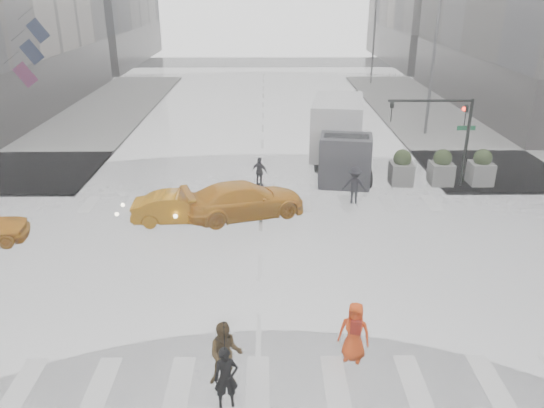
{
  "coord_description": "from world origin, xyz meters",
  "views": [
    {
      "loc": [
        0.25,
        -16.83,
        9.45
      ],
      "look_at": [
        0.46,
        2.0,
        1.64
      ],
      "focal_mm": 35.0,
      "sensor_mm": 36.0,
      "label": 1
    }
  ],
  "objects_px": {
    "traffic_signal_pole": "(448,125)",
    "pedestrian_orange": "(354,332)",
    "pedestrian_brown": "(225,354)",
    "taxi_mid": "(180,208)",
    "box_truck": "(339,135)"
  },
  "relations": [
    {
      "from": "pedestrian_brown",
      "to": "box_truck",
      "type": "distance_m",
      "value": 17.58
    },
    {
      "from": "pedestrian_orange",
      "to": "taxi_mid",
      "type": "bearing_deg",
      "value": 142.68
    },
    {
      "from": "pedestrian_brown",
      "to": "pedestrian_orange",
      "type": "height_order",
      "value": "pedestrian_brown"
    },
    {
      "from": "pedestrian_brown",
      "to": "box_truck",
      "type": "relative_size",
      "value": 0.26
    },
    {
      "from": "traffic_signal_pole",
      "to": "pedestrian_orange",
      "type": "height_order",
      "value": "traffic_signal_pole"
    },
    {
      "from": "box_truck",
      "to": "taxi_mid",
      "type": "bearing_deg",
      "value": -128.87
    },
    {
      "from": "taxi_mid",
      "to": "pedestrian_orange",
      "type": "bearing_deg",
      "value": -149.32
    },
    {
      "from": "traffic_signal_pole",
      "to": "pedestrian_orange",
      "type": "bearing_deg",
      "value": -116.13
    },
    {
      "from": "traffic_signal_pole",
      "to": "pedestrian_orange",
      "type": "xyz_separation_m",
      "value": [
        -6.42,
        -13.09,
        -2.34
      ]
    },
    {
      "from": "taxi_mid",
      "to": "box_truck",
      "type": "bearing_deg",
      "value": -51.12
    },
    {
      "from": "traffic_signal_pole",
      "to": "box_truck",
      "type": "bearing_deg",
      "value": 149.85
    },
    {
      "from": "pedestrian_orange",
      "to": "taxi_mid",
      "type": "xyz_separation_m",
      "value": [
        -6.03,
        9.09,
        -0.22
      ]
    },
    {
      "from": "pedestrian_orange",
      "to": "box_truck",
      "type": "xyz_separation_m",
      "value": [
        1.59,
        15.9,
        1.11
      ]
    },
    {
      "from": "traffic_signal_pole",
      "to": "box_truck",
      "type": "height_order",
      "value": "traffic_signal_pole"
    },
    {
      "from": "taxi_mid",
      "to": "box_truck",
      "type": "relative_size",
      "value": 0.57
    }
  ]
}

